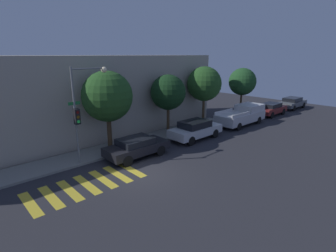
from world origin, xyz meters
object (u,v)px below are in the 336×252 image
pickup_truck (242,115)px  sedan_far_end (271,109)px  tree_near_corner (107,97)px  tree_far_end (204,84)px  sedan_middle (195,129)px  tree_midblock (168,92)px  sedan_tail_of_row (292,103)px  tree_behind_truck (242,82)px  sedan_near_corner (137,147)px  traffic_light_pole (83,104)px

pickup_truck → sedan_far_end: size_ratio=1.31×
tree_near_corner → tree_far_end: tree_near_corner is taller
sedan_middle → tree_midblock: tree_midblock is taller
tree_near_corner → sedan_tail_of_row: bearing=-5.9°
tree_midblock → tree_far_end: tree_far_end is taller
sedan_tail_of_row → tree_behind_truck: (-7.62, 2.48, 2.88)m
sedan_near_corner → pickup_truck: (12.34, 0.00, 0.20)m
pickup_truck → sedan_tail_of_row: size_ratio=1.22×
sedan_tail_of_row → tree_behind_truck: tree_behind_truck is taller
sedan_middle → tree_midblock: bearing=104.5°
traffic_light_pole → sedan_tail_of_row: (26.36, -1.27, -2.94)m
tree_far_end → sedan_middle: bearing=-147.4°
sedan_near_corner → tree_far_end: tree_far_end is taller
tree_behind_truck → sedan_far_end: bearing=-49.4°
sedan_far_end → tree_near_corner: (-18.56, 2.48, 3.02)m
sedan_tail_of_row → tree_near_corner: tree_near_corner is taller
sedan_near_corner → tree_near_corner: (-0.51, 2.48, 3.03)m
pickup_truck → sedan_far_end: bearing=0.0°
sedan_far_end → tree_midblock: 13.54m
traffic_light_pole → sedan_near_corner: bearing=-24.4°
traffic_light_pole → pickup_truck: 15.45m
traffic_light_pole → tree_near_corner: 2.60m
traffic_light_pole → sedan_far_end: bearing=-3.5°
sedan_near_corner → tree_near_corner: bearing=101.5°
sedan_tail_of_row → tree_behind_truck: bearing=162.0°
traffic_light_pole → sedan_middle: bearing=-8.5°
sedan_middle → pickup_truck: size_ratio=0.82×
tree_far_end → sedan_tail_of_row: bearing=-10.0°
sedan_far_end → sedan_tail_of_row: bearing=-0.0°
pickup_truck → tree_behind_truck: 5.13m
tree_behind_truck → tree_midblock: bearing=180.0°
tree_near_corner → tree_behind_truck: bearing=0.0°
tree_midblock → tree_far_end: 4.53m
sedan_near_corner → pickup_truck: pickup_truck is taller
traffic_light_pole → pickup_truck: bearing=-4.8°
sedan_near_corner → pickup_truck: 12.34m
traffic_light_pole → tree_midblock: bearing=8.7°
sedan_tail_of_row → tree_near_corner: 24.37m
tree_near_corner → sedan_middle: bearing=-21.9°
sedan_near_corner → sedan_tail_of_row: (23.55, 0.00, 0.03)m
traffic_light_pole → tree_near_corner: size_ratio=1.07×
sedan_tail_of_row → tree_near_corner: size_ratio=0.83×
tree_midblock → tree_behind_truck: tree_behind_truck is taller
traffic_light_pole → tree_near_corner: bearing=27.7°
pickup_truck → tree_far_end: tree_far_end is taller
tree_near_corner → tree_midblock: tree_near_corner is taller
sedan_far_end → sedan_tail_of_row: size_ratio=0.94×
pickup_truck → tree_midblock: size_ratio=1.12×
sedan_near_corner → sedan_tail_of_row: size_ratio=0.93×
sedan_middle → tree_near_corner: size_ratio=0.83×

